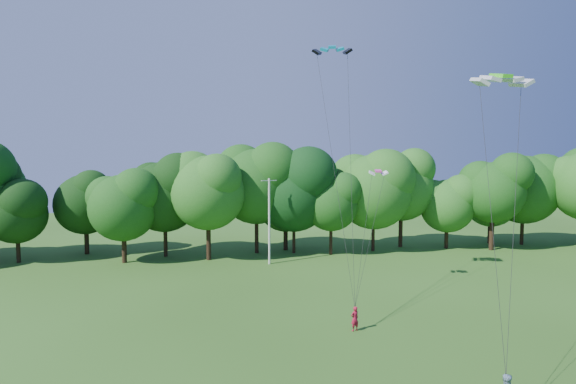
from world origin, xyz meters
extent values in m
cylinder|color=silver|center=(-0.87, 31.17, 4.46)|extent=(0.22, 0.22, 8.93)
cube|color=silver|center=(-0.87, 31.17, 8.70)|extent=(1.67, 0.78, 0.08)
imported|color=#A4152E|center=(3.15, 12.41, 0.79)|extent=(0.68, 0.58, 1.59)
cube|color=#0583A7|center=(3.34, 20.62, 19.71)|extent=(3.22, 1.97, 0.58)
cube|color=#44DB20|center=(9.74, 7.97, 15.35)|extent=(2.97, 1.37, 0.47)
cube|color=#E53FA6|center=(7.33, 20.92, 9.94)|extent=(1.63, 0.97, 0.27)
cylinder|color=black|center=(2.37, 36.34, 2.28)|extent=(0.43, 0.43, 4.56)
ellipsoid|color=black|center=(2.37, 36.34, 8.29)|extent=(9.12, 9.12, 9.95)
cylinder|color=black|center=(28.36, 39.36, 1.81)|extent=(0.44, 0.44, 3.62)
ellipsoid|color=#27651E|center=(28.36, 39.36, 6.58)|extent=(7.24, 7.24, 7.89)
camera|label=1|loc=(-4.32, -14.74, 10.95)|focal=28.00mm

